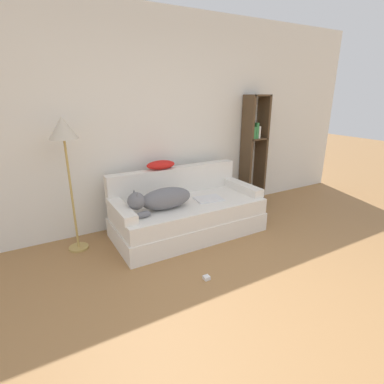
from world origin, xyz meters
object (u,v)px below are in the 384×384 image
couch (188,218)px  throw_pillow (161,165)px  dog (161,199)px  power_adapter (207,278)px  laptop (209,199)px  floor_lamp (64,138)px  bookshelf (254,146)px

couch → throw_pillow: throw_pillow is taller
dog → power_adapter: 1.04m
laptop → power_adapter: bearing=-116.4°
floor_lamp → throw_pillow: bearing=5.3°
bookshelf → couch: bearing=-162.1°
throw_pillow → floor_lamp: (-1.11, -0.10, 0.44)m
dog → laptop: dog is taller
laptop → floor_lamp: bearing=174.5°
throw_pillow → power_adapter: 1.59m
throw_pillow → bookshelf: size_ratio=0.23×
power_adapter → throw_pillow: bearing=83.4°
dog → throw_pillow: bearing=65.2°
throw_pillow → dog: bearing=-114.8°
bookshelf → floor_lamp: size_ratio=1.13×
bookshelf → throw_pillow: bearing=-177.3°
dog → laptop: size_ratio=2.11×
couch → laptop: size_ratio=5.10×
throw_pillow → bookshelf: bearing=2.7°
floor_lamp → power_adapter: 2.01m
dog → power_adapter: size_ratio=13.09×
throw_pillow → couch: bearing=-64.8°
dog → throw_pillow: size_ratio=2.02×
bookshelf → floor_lamp: 2.75m
floor_lamp → dog: bearing=-22.2°
laptop → throw_pillow: bearing=141.1°
couch → dog: 0.54m
bookshelf → floor_lamp: bookshelf is taller
floor_lamp → power_adapter: (0.96, -1.25, -1.25)m
couch → bookshelf: bearing=17.9°
bookshelf → power_adapter: bearing=-141.0°
power_adapter → bookshelf: bearing=39.0°
couch → power_adapter: size_ratio=31.59×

